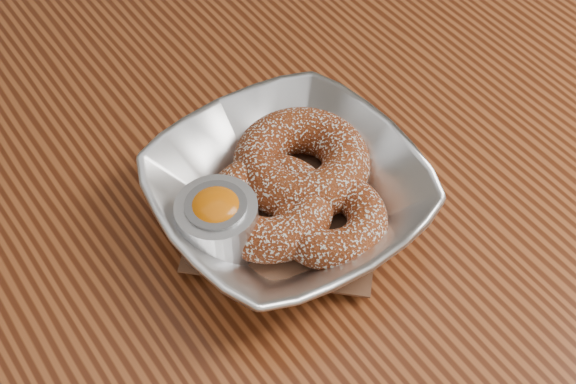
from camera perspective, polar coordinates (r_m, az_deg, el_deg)
table at (r=0.78m, az=1.58°, el=-0.50°), size 1.20×0.80×0.75m
serving_bowl at (r=0.63m, az=0.00°, el=-0.27°), size 0.21×0.21×0.05m
parchment at (r=0.64m, az=0.00°, el=-1.19°), size 0.21×0.21×0.00m
donut_back at (r=0.64m, az=0.97°, el=2.10°), size 0.14×0.14×0.04m
donut_front at (r=0.61m, az=3.01°, el=-1.98°), size 0.10×0.10×0.03m
donut_extra at (r=0.62m, az=-1.35°, el=-1.04°), size 0.13×0.13×0.04m
ramekin at (r=0.60m, az=-5.03°, el=-2.19°), size 0.06×0.06×0.06m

